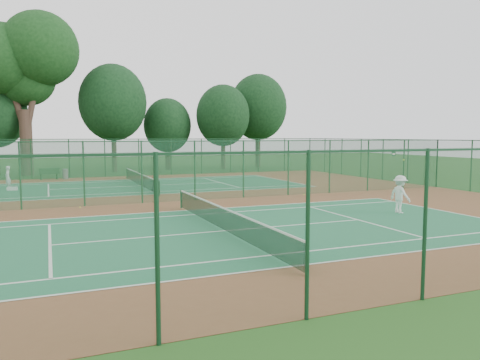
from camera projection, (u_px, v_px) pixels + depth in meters
name	position (u px, v px, depth m)	size (l,w,h in m)	color
ground	(169.00, 202.00, 26.79)	(120.00, 120.00, 0.00)	#1E4816
red_pad	(169.00, 202.00, 26.79)	(40.00, 36.00, 0.01)	brown
court_near	(224.00, 231.00, 18.51)	(23.77, 10.97, 0.01)	#1F6543
court_far	(140.00, 186.00, 35.08)	(23.77, 10.97, 0.01)	#1E603E
fence_north	(122.00, 157.00, 43.20)	(40.00, 0.09, 3.50)	#194C32
fence_south	(370.00, 230.00, 10.06)	(40.00, 0.09, 3.50)	#1C552D
fence_east	(437.00, 163.00, 34.20)	(0.09, 36.00, 3.50)	#174526
fence_divider	(169.00, 171.00, 26.63)	(40.00, 0.09, 3.50)	#164327
tennis_net_near	(224.00, 218.00, 18.46)	(0.10, 12.90, 0.97)	#163E25
tennis_net_far	(140.00, 179.00, 35.03)	(0.10, 12.90, 0.97)	#163D21
player_near	(400.00, 194.00, 22.71)	(1.19, 0.68, 1.84)	white
player_far	(8.00, 177.00, 33.08)	(0.59, 0.39, 1.62)	silver
trash_bin	(65.00, 174.00, 40.64)	(0.49, 0.49, 0.87)	slate
bench	(49.00, 174.00, 40.04)	(1.68, 0.76, 1.00)	#133719
kit_bag	(12.00, 189.00, 32.14)	(0.68, 0.26, 0.26)	silver
stray_ball_a	(207.00, 200.00, 27.02)	(0.07, 0.07, 0.07)	#C6E435
stray_ball_b	(304.00, 195.00, 29.63)	(0.08, 0.08, 0.08)	yellow
stray_ball_c	(80.00, 207.00, 24.46)	(0.06, 0.06, 0.06)	#E0EC36
big_tree	(24.00, 59.00, 43.67)	(10.01, 7.33, 15.37)	#3A271F
evergreen_row	(119.00, 171.00, 49.31)	(39.00, 5.00, 12.00)	black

